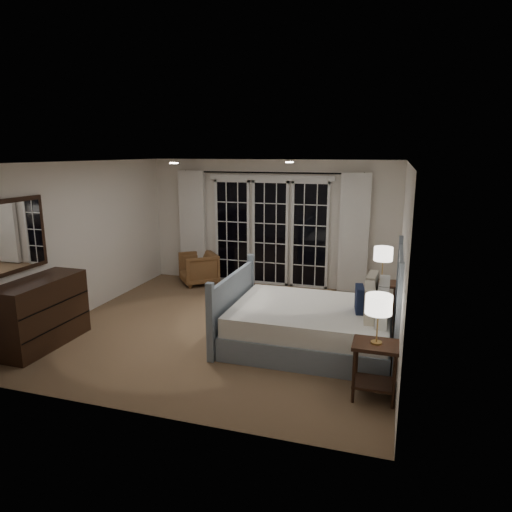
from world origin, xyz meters
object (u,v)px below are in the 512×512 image
(nightstand_right, at_px, (381,295))
(armchair, at_px, (199,268))
(nightstand_left, at_px, (375,362))
(lamp_left, at_px, (379,305))
(dresser, at_px, (41,313))
(lamp_right, at_px, (383,254))
(bed, at_px, (315,323))

(nightstand_right, xyz_separation_m, armchair, (-3.63, 1.09, -0.10))
(nightstand_left, relative_size, nightstand_right, 1.00)
(nightstand_right, bearing_deg, lamp_left, -89.18)
(lamp_left, bearing_deg, dresser, 178.74)
(nightstand_left, bearing_deg, lamp_right, 90.82)
(nightstand_right, distance_m, dresser, 5.04)
(lamp_left, bearing_deg, bed, 126.27)
(nightstand_left, height_order, lamp_right, lamp_right)
(lamp_right, relative_size, armchair, 0.80)
(dresser, bearing_deg, nightstand_left, -1.26)
(nightstand_left, height_order, lamp_left, lamp_left)
(lamp_right, height_order, armchair, lamp_right)
(nightstand_left, bearing_deg, bed, 126.27)
(armchair, height_order, dresser, dresser)
(armchair, relative_size, dresser, 0.53)
(bed, bearing_deg, dresser, -163.77)
(nightstand_left, height_order, armchair, nightstand_left)
(armchair, bearing_deg, lamp_left, 6.81)
(nightstand_right, height_order, lamp_left, lamp_left)
(nightstand_left, bearing_deg, lamp_left, 180.00)
(lamp_left, bearing_deg, nightstand_right, 90.82)
(lamp_left, bearing_deg, armchair, 135.97)
(bed, relative_size, nightstand_left, 3.63)
(nightstand_left, xyz_separation_m, lamp_right, (-0.04, 2.46, 0.67))
(nightstand_right, bearing_deg, nightstand_left, -89.18)
(armchair, bearing_deg, bed, 10.57)
(bed, bearing_deg, lamp_left, -53.73)
(bed, bearing_deg, lamp_right, 57.86)
(bed, height_order, nightstand_right, bed)
(lamp_left, relative_size, lamp_right, 0.97)
(bed, relative_size, lamp_left, 4.30)
(bed, height_order, armchair, bed)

